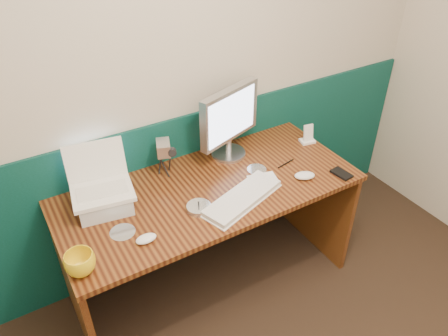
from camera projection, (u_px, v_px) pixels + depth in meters
back_wall at (169, 76)px, 2.27m from camera, size 3.50×0.04×2.50m
wainscot at (179, 190)px, 2.69m from camera, size 3.48×0.02×1.00m
desk at (211, 239)px, 2.52m from camera, size 1.60×0.70×0.75m
laptop_riser at (104, 201)px, 2.14m from camera, size 0.28×0.25×0.09m
laptop at (99, 174)px, 2.05m from camera, size 0.32×0.27×0.24m
monitor at (229, 123)px, 2.44m from camera, size 0.44×0.25×0.43m
keyboard at (242, 198)px, 2.21m from camera, size 0.48×0.29×0.03m
mouse_right at (305, 176)px, 2.36m from camera, size 0.13×0.11×0.04m
mouse_left at (146, 239)px, 1.97m from camera, size 0.10×0.06×0.03m
mug at (80, 263)px, 1.81m from camera, size 0.15×0.15×0.10m
camcorder at (164, 158)px, 2.35m from camera, size 0.14×0.16×0.21m
cd_spindle at (199, 208)px, 2.15m from camera, size 0.12×0.12×0.03m
cd_loose_a at (123, 232)px, 2.03m from camera, size 0.12×0.12×0.00m
cd_loose_b at (257, 169)px, 2.44m from camera, size 0.11×0.11×0.00m
pen at (286, 163)px, 2.48m from camera, size 0.12×0.03×0.01m
papers at (263, 179)px, 2.37m from camera, size 0.17×0.13×0.00m
dock at (307, 141)px, 2.67m from camera, size 0.10×0.08×0.02m
music_player at (308, 133)px, 2.64m from camera, size 0.06×0.04×0.10m
pda at (342, 174)px, 2.40m from camera, size 0.08×0.12×0.01m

